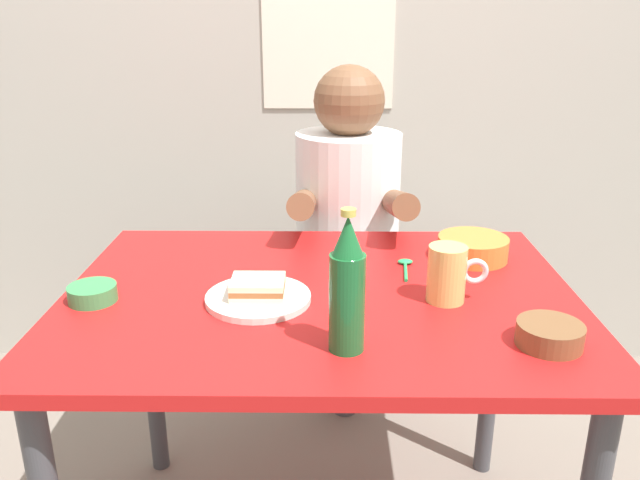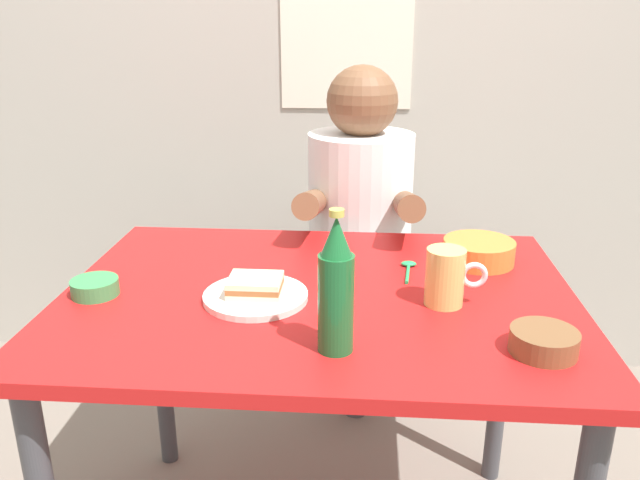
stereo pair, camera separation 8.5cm
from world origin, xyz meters
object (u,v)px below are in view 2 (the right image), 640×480
object	(u,v)px
dining_table	(318,330)
stool	(357,322)
person_seated	(360,201)
beer_bottle	(336,289)
condiment_bowl_brown	(544,341)
beer_mug	(446,277)
sandwich	(255,285)
plate_orange	(256,296)

from	to	relation	value
dining_table	stool	xyz separation A→B (m)	(0.08, 0.63, -0.30)
person_seated	beer_bottle	world-z (taller)	person_seated
beer_bottle	condiment_bowl_brown	xyz separation A→B (m)	(0.37, 0.02, -0.10)
dining_table	beer_mug	size ratio (longest dim) A/B	8.73
stool	person_seated	xyz separation A→B (m)	(-0.00, -0.01, 0.42)
stool	beer_mug	bearing A→B (deg)	-74.57
dining_table	sandwich	xyz separation A→B (m)	(-0.13, -0.05, 0.13)
sandwich	beer_mug	xyz separation A→B (m)	(0.39, 0.01, 0.03)
beer_mug	plate_orange	bearing A→B (deg)	-178.77
plate_orange	person_seated	bearing A→B (deg)	72.79
stool	person_seated	size ratio (longest dim) A/B	0.63
sandwich	plate_orange	bearing A→B (deg)	-165.96
person_seated	sandwich	bearing A→B (deg)	-107.21
plate_orange	condiment_bowl_brown	bearing A→B (deg)	-18.23
beer_bottle	plate_orange	bearing A→B (deg)	132.11
sandwich	beer_bottle	world-z (taller)	beer_bottle
stool	sandwich	size ratio (longest dim) A/B	4.09
beer_bottle	condiment_bowl_brown	distance (m)	0.38
dining_table	stool	distance (m)	0.70
dining_table	person_seated	size ratio (longest dim) A/B	1.53
stool	condiment_bowl_brown	world-z (taller)	condiment_bowl_brown
person_seated	beer_mug	size ratio (longest dim) A/B	5.71
person_seated	stool	bearing A→B (deg)	90.00
person_seated	beer_bottle	bearing A→B (deg)	-91.94
dining_table	sandwich	size ratio (longest dim) A/B	10.00
beer_mug	beer_bottle	distance (m)	0.30
plate_orange	stool	bearing A→B (deg)	73.06
beer_mug	beer_bottle	xyz separation A→B (m)	(-0.22, -0.21, 0.06)
dining_table	person_seated	world-z (taller)	person_seated
beer_bottle	person_seated	bearing A→B (deg)	88.06
beer_mug	beer_bottle	world-z (taller)	beer_bottle
plate_orange	beer_bottle	size ratio (longest dim) A/B	0.84
person_seated	beer_mug	bearing A→B (deg)	-74.32
plate_orange	dining_table	bearing A→B (deg)	21.73
plate_orange	beer_bottle	world-z (taller)	beer_bottle
stool	person_seated	distance (m)	0.42
beer_mug	condiment_bowl_brown	xyz separation A→B (m)	(0.15, -0.19, -0.04)
condiment_bowl_brown	beer_mug	bearing A→B (deg)	128.98
dining_table	condiment_bowl_brown	world-z (taller)	condiment_bowl_brown
beer_mug	stool	bearing A→B (deg)	105.43
dining_table	condiment_bowl_brown	bearing A→B (deg)	-28.91
dining_table	plate_orange	size ratio (longest dim) A/B	5.00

